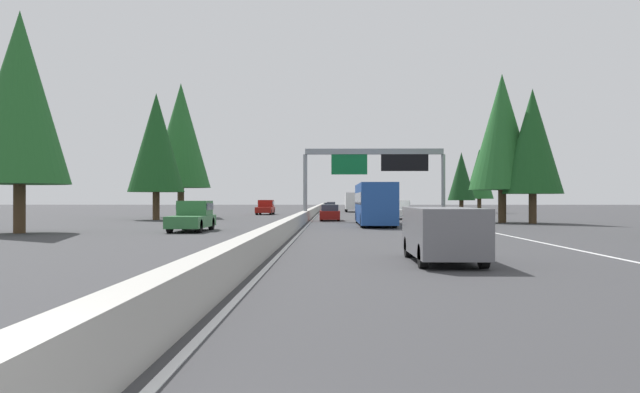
{
  "coord_description": "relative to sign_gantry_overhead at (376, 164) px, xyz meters",
  "views": [
    {
      "loc": [
        -3.46,
        -2.11,
        1.96
      ],
      "look_at": [
        57.19,
        -0.95,
        2.22
      ],
      "focal_mm": 35.61,
      "sensor_mm": 36.0,
      "label": 1
    }
  ],
  "objects": [
    {
      "name": "oncoming_far",
      "position": [
        -17.72,
        12.51,
        -4.23
      ],
      "size": [
        5.6,
        2.0,
        1.86
      ],
      "rotation": [
        0.0,
        0.0,
        3.14
      ],
      "color": "#2D6B38",
      "rests_on": "ground"
    },
    {
      "name": "oncoming_near",
      "position": [
        24.24,
        12.44,
        -4.23
      ],
      "size": [
        5.6,
        2.0,
        1.86
      ],
      "rotation": [
        0.0,
        0.0,
        3.14
      ],
      "color": "maroon",
      "rests_on": "ground"
    },
    {
      "name": "pickup_near_center",
      "position": [
        6.49,
        -2.82,
        -4.23
      ],
      "size": [
        5.6,
        2.0,
        1.86
      ],
      "color": "white",
      "rests_on": "ground"
    },
    {
      "name": "sign_gantry_overhead",
      "position": [
        0.0,
        0.0,
        0.0
      ],
      "size": [
        0.5,
        12.68,
        6.46
      ],
      "color": "gray",
      "rests_on": "ground"
    },
    {
      "name": "shoulder_stripe_right",
      "position": [
        16.84,
        -5.48,
        -5.14
      ],
      "size": [
        160.0,
        0.16,
        0.01
      ],
      "primitive_type": "cube",
      "color": "silver",
      "rests_on": "ground"
    },
    {
      "name": "sedan_far_right",
      "position": [
        33.37,
        4.26,
        -4.46
      ],
      "size": [
        4.4,
        1.8,
        1.47
      ],
      "color": "black",
      "rests_on": "ground"
    },
    {
      "name": "shoulder_stripe_median",
      "position": [
        16.84,
        5.79,
        -5.14
      ],
      "size": [
        160.0,
        0.16,
        0.01
      ],
      "primitive_type": "cube",
      "color": "silver",
      "rests_on": "ground"
    },
    {
      "name": "box_truck_mid_center",
      "position": [
        40.95,
        0.71,
        -3.53
      ],
      "size": [
        8.5,
        2.4,
        2.95
      ],
      "color": "white",
      "rests_on": "ground"
    },
    {
      "name": "ground_plane",
      "position": [
        6.84,
        6.04,
        -5.14
      ],
      "size": [
        320.0,
        320.0,
        0.0
      ],
      "primitive_type": "plane",
      "color": "#38383A"
    },
    {
      "name": "conifer_left_foreground",
      "position": [
        -20.51,
        21.92,
        2.67
      ],
      "size": [
        5.66,
        5.66,
        12.86
      ],
      "color": "#4C3823",
      "rests_on": "ground"
    },
    {
      "name": "conifer_left_near",
      "position": [
        2.88,
        20.55,
        2.15
      ],
      "size": [
        5.28,
        5.28,
        12.0
      ],
      "color": "#4C3823",
      "rests_on": "ground"
    },
    {
      "name": "median_barrier",
      "position": [
        26.84,
        6.34,
        -4.69
      ],
      "size": [
        180.0,
        0.56,
        0.9
      ],
      "primitive_type": "cube",
      "color": "#ADAAA3",
      "rests_on": "ground"
    },
    {
      "name": "conifer_right_far",
      "position": [
        28.43,
        -13.36,
        -0.14
      ],
      "size": [
        3.63,
        3.63,
        8.24
      ],
      "color": "#4C3823",
      "rests_on": "ground"
    },
    {
      "name": "bus_mid_right",
      "position": [
        -9.05,
        0.74,
        -3.43
      ],
      "size": [
        11.5,
        2.55,
        3.1
      ],
      "color": "#1E4793",
      "rests_on": "ground"
    },
    {
      "name": "sedan_near_right",
      "position": [
        0.98,
        4.13,
        -4.46
      ],
      "size": [
        4.4,
        1.8,
        1.47
      ],
      "color": "maroon",
      "rests_on": "ground"
    },
    {
      "name": "conifer_left_mid",
      "position": [
        12.19,
        20.44,
        3.76
      ],
      "size": [
        6.44,
        6.44,
        14.65
      ],
      "color": "#4C3823",
      "rests_on": "ground"
    },
    {
      "name": "sedan_far_center",
      "position": [
        59.4,
        4.13,
        -4.46
      ],
      "size": [
        4.4,
        1.8,
        1.47
      ],
      "color": "red",
      "rests_on": "ground"
    },
    {
      "name": "conifer_right_near",
      "position": [
        -3.51,
        -10.26,
        2.42
      ],
      "size": [
        5.48,
        5.48,
        12.45
      ],
      "color": "#4C3823",
      "rests_on": "ground"
    },
    {
      "name": "minivan_distant_b",
      "position": [
        -36.94,
        0.5,
        -4.19
      ],
      "size": [
        5.0,
        1.95,
        1.69
      ],
      "color": "slate",
      "rests_on": "ground"
    },
    {
      "name": "conifer_right_distant",
      "position": [
        34.94,
        -17.26,
        0.43
      ],
      "size": [
        4.04,
        4.04,
        9.19
      ],
      "color": "#4C3823",
      "rests_on": "ground"
    },
    {
      "name": "conifer_right_mid",
      "position": [
        -5.26,
        -12.24,
        1.47
      ],
      "size": [
        4.79,
        4.79,
        10.89
      ],
      "color": "#4C3823",
      "rests_on": "ground"
    }
  ]
}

